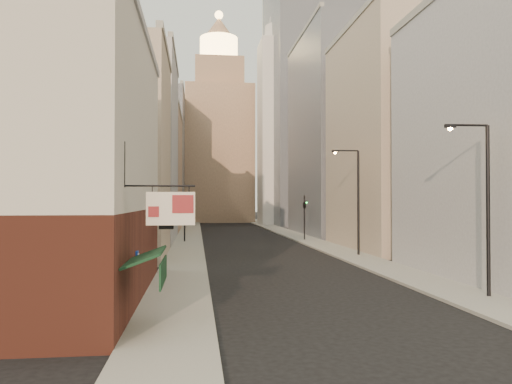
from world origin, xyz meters
name	(u,v)px	position (x,y,z in m)	size (l,w,h in m)	color
ground	(396,356)	(0.00, 0.00, 0.00)	(360.00, 360.00, 0.00)	black
sidewalk_left	(190,232)	(-6.50, 55.00, 0.07)	(3.00, 140.00, 0.15)	gray
sidewalk_right	(284,232)	(6.50, 55.00, 0.07)	(3.00, 140.00, 0.15)	gray
near_building_left	(74,164)	(-10.99, 9.00, 6.02)	(8.30, 23.04, 12.30)	brown
left_bldg_beige	(114,154)	(-12.00, 26.00, 8.00)	(8.00, 12.00, 16.00)	gray
left_bldg_grey	(138,150)	(-12.00, 42.00, 10.00)	(8.00, 16.00, 20.00)	#949499
left_bldg_tan	(153,173)	(-12.00, 60.00, 8.50)	(8.00, 18.00, 17.00)	#8F6F56
left_bldg_wingrid	(162,160)	(-12.00, 80.00, 12.00)	(8.00, 20.00, 24.00)	gray
right_bldg_beige	(391,140)	(12.00, 30.00, 10.00)	(8.00, 16.00, 20.00)	gray
right_bldg_wingrid	(332,135)	(12.00, 50.00, 13.00)	(8.00, 20.00, 26.00)	gray
highrise	(323,88)	(18.00, 78.00, 25.66)	(21.00, 23.00, 51.20)	gray
clock_tower	(219,138)	(-1.00, 92.00, 17.63)	(14.00, 14.00, 44.90)	#8F6F56
white_tower	(281,125)	(10.00, 78.00, 18.61)	(8.00, 8.00, 41.50)	silver
streetlamp_near	(484,199)	(7.13, 7.29, 4.48)	(2.06, 0.27, 7.85)	black
streetlamp_mid	(356,196)	(6.82, 24.43, 4.81)	(2.21, 0.24, 8.41)	black
traffic_light_left	(185,210)	(-6.89, 39.09, 3.41)	(0.55, 0.44, 5.00)	black
traffic_light_right	(304,206)	(6.12, 40.03, 3.78)	(0.67, 0.67, 5.00)	black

